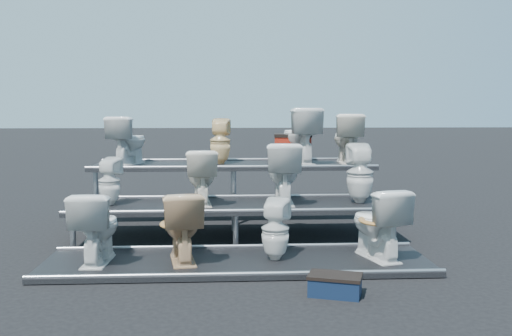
{
  "coord_description": "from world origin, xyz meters",
  "views": [
    {
      "loc": [
        -0.13,
        -7.39,
        1.73
      ],
      "look_at": [
        0.28,
        0.1,
        0.92
      ],
      "focal_mm": 40.0,
      "sensor_mm": 36.0,
      "label": 1
    }
  ],
  "objects": [
    {
      "name": "toilet_0",
      "position": [
        -1.51,
        -1.3,
        0.45
      ],
      "size": [
        0.47,
        0.78,
        0.77
      ],
      "primitive_type": "imported",
      "rotation": [
        0.0,
        0.0,
        3.09
      ],
      "color": "silver",
      "rests_on": "tier_front"
    },
    {
      "name": "toilet_4",
      "position": [
        -1.62,
        0.0,
        0.77
      ],
      "size": [
        0.35,
        0.36,
        0.62
      ],
      "primitive_type": "imported",
      "rotation": [
        0.0,
        0.0,
        2.84
      ],
      "color": "silver",
      "rests_on": "tier_mid"
    },
    {
      "name": "ground",
      "position": [
        0.0,
        0.0,
        0.0
      ],
      "size": [
        80.0,
        80.0,
        0.0
      ],
      "primitive_type": "plane",
      "color": "black",
      "rests_on": "ground"
    },
    {
      "name": "toilet_5",
      "position": [
        -0.44,
        0.0,
        0.82
      ],
      "size": [
        0.46,
        0.74,
        0.72
      ],
      "primitive_type": "imported",
      "rotation": [
        0.0,
        0.0,
        3.23
      ],
      "color": "silver",
      "rests_on": "tier_mid"
    },
    {
      "name": "step_stool",
      "position": [
        0.88,
        -2.34,
        0.08
      ],
      "size": [
        0.53,
        0.41,
        0.17
      ],
      "primitive_type": "cube",
      "rotation": [
        0.0,
        0.0,
        -0.33
      ],
      "color": "black",
      "rests_on": "ground"
    },
    {
      "name": "tier_front",
      "position": [
        0.0,
        -1.3,
        0.03
      ],
      "size": [
        4.2,
        1.2,
        0.06
      ],
      "primitive_type": "cube",
      "color": "black",
      "rests_on": "ground"
    },
    {
      "name": "toilet_3",
      "position": [
        1.55,
        -1.3,
        0.45
      ],
      "size": [
        0.63,
        0.86,
        0.79
      ],
      "primitive_type": "imported",
      "rotation": [
        0.0,
        0.0,
        3.42
      ],
      "color": "silver",
      "rests_on": "tier_front"
    },
    {
      "name": "toilet_6",
      "position": [
        0.63,
        0.0,
        0.86
      ],
      "size": [
        0.48,
        0.81,
        0.81
      ],
      "primitive_type": "imported",
      "rotation": [
        0.0,
        0.0,
        3.1
      ],
      "color": "silver",
      "rests_on": "tier_mid"
    },
    {
      "name": "red_crate",
      "position": [
        0.94,
        1.49,
        1.06
      ],
      "size": [
        0.59,
        0.48,
        0.4
      ],
      "primitive_type": "cube",
      "rotation": [
        0.0,
        0.0,
        -0.07
      ],
      "color": "maroon",
      "rests_on": "tier_back"
    },
    {
      "name": "tier_back",
      "position": [
        0.0,
        1.3,
        0.43
      ],
      "size": [
        4.2,
        1.2,
        0.86
      ],
      "primitive_type": "cube",
      "color": "black",
      "rests_on": "ground"
    },
    {
      "name": "tier_mid",
      "position": [
        0.0,
        0.0,
        0.23
      ],
      "size": [
        4.2,
        1.2,
        0.46
      ],
      "primitive_type": "cube",
      "color": "black",
      "rests_on": "ground"
    },
    {
      "name": "toilet_7",
      "position": [
        1.66,
        0.0,
        0.85
      ],
      "size": [
        0.36,
        0.37,
        0.79
      ],
      "primitive_type": "imported",
      "rotation": [
        0.0,
        0.0,
        3.12
      ],
      "color": "silver",
      "rests_on": "tier_mid"
    },
    {
      "name": "toilet_8",
      "position": [
        -1.58,
        1.3,
        1.22
      ],
      "size": [
        0.63,
        0.81,
        0.73
      ],
      "primitive_type": "imported",
      "rotation": [
        0.0,
        0.0,
        2.79
      ],
      "color": "silver",
      "rests_on": "tier_back"
    },
    {
      "name": "toilet_9",
      "position": [
        -0.2,
        1.3,
        1.21
      ],
      "size": [
        0.35,
        0.35,
        0.7
      ],
      "primitive_type": "imported",
      "rotation": [
        0.0,
        0.0,
        3.03
      ],
      "color": "beige",
      "rests_on": "tier_back"
    },
    {
      "name": "toilet_11",
      "position": [
        1.75,
        1.3,
        1.24
      ],
      "size": [
        0.46,
        0.77,
        0.76
      ],
      "primitive_type": "imported",
      "rotation": [
        0.0,
        0.0,
        3.1
      ],
      "color": "silver",
      "rests_on": "tier_back"
    },
    {
      "name": "toilet_1",
      "position": [
        -0.6,
        -1.3,
        0.45
      ],
      "size": [
        0.54,
        0.81,
        0.77
      ],
      "primitive_type": "imported",
      "rotation": [
        0.0,
        0.0,
        3.3
      ],
      "color": "tan",
      "rests_on": "tier_front"
    },
    {
      "name": "toilet_2",
      "position": [
        0.42,
        -1.3,
        0.4
      ],
      "size": [
        0.39,
        0.4,
        0.68
      ],
      "primitive_type": "imported",
      "rotation": [
        0.0,
        0.0,
        2.79
      ],
      "color": "silver",
      "rests_on": "tier_front"
    },
    {
      "name": "toilet_10",
      "position": [
        1.02,
        1.3,
        1.29
      ],
      "size": [
        0.65,
        0.92,
        0.85
      ],
      "primitive_type": "imported",
      "rotation": [
        0.0,
        0.0,
        3.37
      ],
      "color": "silver",
      "rests_on": "tier_back"
    }
  ]
}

